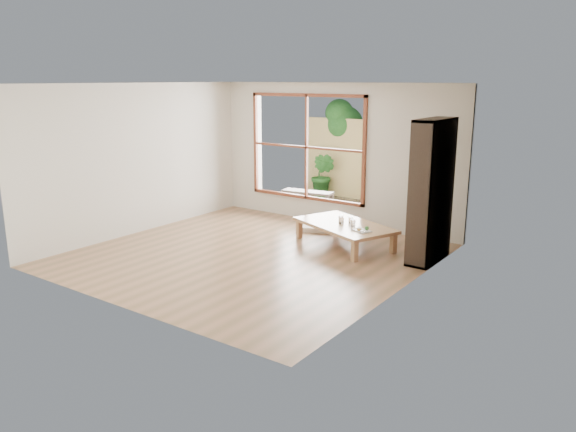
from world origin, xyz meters
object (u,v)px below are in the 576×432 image
object	(u,v)px
low_table	(344,226)
bookshelf	(431,191)
garden_bench	(307,194)
food_tray	(363,230)

from	to	relation	value
low_table	bookshelf	distance (m)	1.59
bookshelf	garden_bench	bearing A→B (deg)	151.35
food_tray	garden_bench	world-z (taller)	food_tray
bookshelf	food_tray	bearing A→B (deg)	-162.68
bookshelf	food_tray	world-z (taller)	bookshelf
low_table	food_tray	xyz separation A→B (m)	(0.46, -0.24, 0.06)
low_table	food_tray	size ratio (longest dim) A/B	5.97
garden_bench	low_table	bearing A→B (deg)	-52.31
low_table	bookshelf	bearing A→B (deg)	24.71
food_tray	garden_bench	distance (m)	3.27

